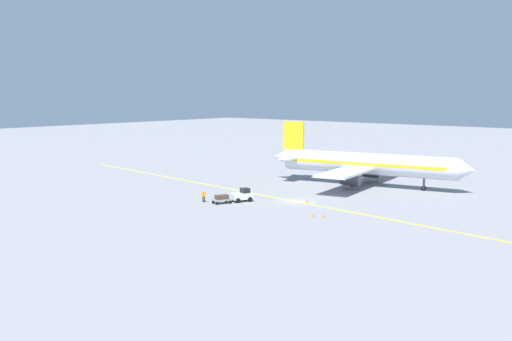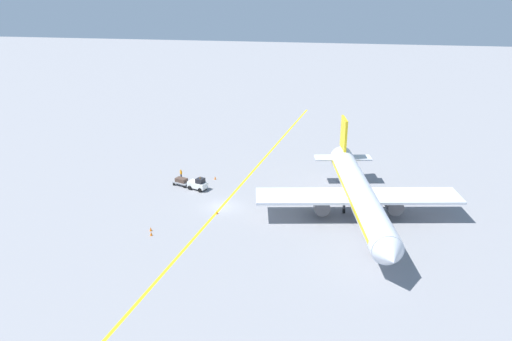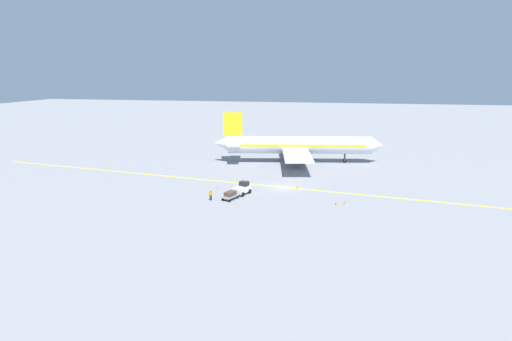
% 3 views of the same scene
% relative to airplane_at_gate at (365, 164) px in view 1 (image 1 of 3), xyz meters
% --- Properties ---
extents(ground_plane, '(400.00, 400.00, 0.00)m').
position_rel_airplane_at_gate_xyz_m(ground_plane, '(19.34, -0.40, -3.71)').
color(ground_plane, gray).
extents(apron_yellow_centreline, '(16.78, 118.93, 0.01)m').
position_rel_airplane_at_gate_xyz_m(apron_yellow_centreline, '(19.34, -0.40, -3.71)').
color(apron_yellow_centreline, yellow).
rests_on(apron_yellow_centreline, ground).
extents(airplane_at_gate, '(28.48, 35.43, 10.60)m').
position_rel_airplane_at_gate_xyz_m(airplane_at_gate, '(0.00, 0.00, 0.00)').
color(airplane_at_gate, silver).
rests_on(airplane_at_gate, ground).
extents(baggage_tug_white, '(3.34, 2.57, 2.11)m').
position_rel_airplane_at_gate_xyz_m(baggage_tug_white, '(24.43, -6.03, -2.81)').
color(baggage_tug_white, white).
rests_on(baggage_tug_white, ground).
extents(baggage_cart_trailing, '(2.93, 2.23, 1.24)m').
position_rel_airplane_at_gate_xyz_m(baggage_cart_trailing, '(27.51, -7.19, -2.95)').
color(baggage_cart_trailing, gray).
rests_on(baggage_cart_trailing, ground).
extents(ground_crew_worker, '(0.43, 0.45, 1.68)m').
position_rel_airplane_at_gate_xyz_m(ground_crew_worker, '(28.44, -9.95, -2.80)').
color(ground_crew_worker, '#23232D').
rests_on(ground_crew_worker, ground).
extents(traffic_cone_near_nose, '(0.32, 0.32, 0.55)m').
position_rel_airplane_at_gate_xyz_m(traffic_cone_near_nose, '(22.82, -10.58, -3.43)').
color(traffic_cone_near_nose, orange).
rests_on(traffic_cone_near_nose, ground).
extents(traffic_cone_mid_apron, '(0.32, 0.32, 0.55)m').
position_rel_airplane_at_gate_xyz_m(traffic_cone_mid_apron, '(19.46, 1.97, -3.43)').
color(traffic_cone_mid_apron, orange).
rests_on(traffic_cone_mid_apron, ground).
extents(traffic_cone_by_wingtip, '(0.32, 0.32, 0.55)m').
position_rel_airplane_at_gate_xyz_m(traffic_cone_by_wingtip, '(26.85, 8.33, -3.43)').
color(traffic_cone_by_wingtip, orange).
rests_on(traffic_cone_by_wingtip, ground).
extents(traffic_cone_far_edge, '(0.32, 0.32, 0.55)m').
position_rel_airplane_at_gate_xyz_m(traffic_cone_far_edge, '(26.33, 9.54, -3.43)').
color(traffic_cone_far_edge, orange).
rests_on(traffic_cone_far_edge, ground).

